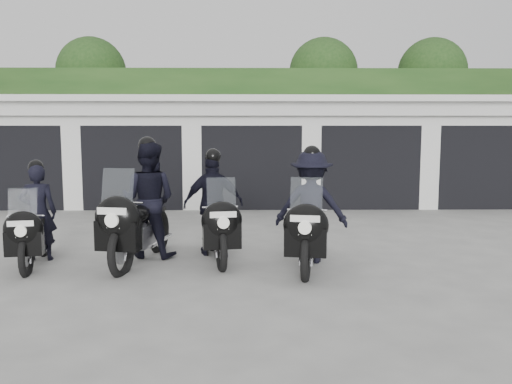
{
  "coord_description": "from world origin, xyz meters",
  "views": [
    {
      "loc": [
        -0.09,
        -8.61,
        2.17
      ],
      "look_at": [
        0.04,
        0.66,
        1.05
      ],
      "focal_mm": 38.0,
      "sensor_mm": 36.0,
      "label": 1
    }
  ],
  "objects_px": {
    "police_bike_b": "(144,207)",
    "police_bike_d": "(310,213)",
    "police_bike_a": "(35,222)",
    "police_bike_c": "(215,210)"
  },
  "relations": [
    {
      "from": "police_bike_a",
      "to": "police_bike_b",
      "type": "relative_size",
      "value": 0.82
    },
    {
      "from": "police_bike_b",
      "to": "police_bike_c",
      "type": "xyz_separation_m",
      "value": [
        1.14,
        0.18,
        -0.09
      ]
    },
    {
      "from": "police_bike_a",
      "to": "police_bike_b",
      "type": "bearing_deg",
      "value": 0.28
    },
    {
      "from": "police_bike_a",
      "to": "police_bike_d",
      "type": "height_order",
      "value": "police_bike_d"
    },
    {
      "from": "police_bike_c",
      "to": "police_bike_d",
      "type": "height_order",
      "value": "police_bike_d"
    },
    {
      "from": "police_bike_b",
      "to": "police_bike_d",
      "type": "bearing_deg",
      "value": 3.95
    },
    {
      "from": "police_bike_a",
      "to": "police_bike_d",
      "type": "bearing_deg",
      "value": -9.9
    },
    {
      "from": "police_bike_d",
      "to": "police_bike_a",
      "type": "bearing_deg",
      "value": -170.34
    },
    {
      "from": "police_bike_a",
      "to": "police_bike_d",
      "type": "relative_size",
      "value": 0.88
    },
    {
      "from": "police_bike_c",
      "to": "police_bike_d",
      "type": "distance_m",
      "value": 1.62
    }
  ]
}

